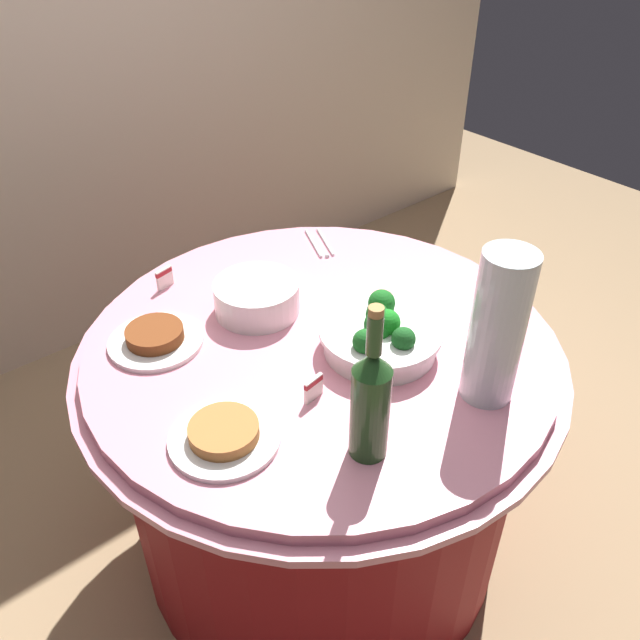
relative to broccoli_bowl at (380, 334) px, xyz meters
The scene contains 11 objects.
ground_plane 0.80m from the broccoli_bowl, 121.30° to the left, with size 6.00×6.00×0.00m, color #9E7F5B.
buffet_table 0.43m from the broccoli_bowl, 121.30° to the left, with size 1.16×1.16×0.74m.
broccoli_bowl is the anchor object (origin of this frame).
plate_stack 0.33m from the broccoli_bowl, 112.09° to the left, with size 0.21×0.21×0.08m.
wine_bottle 0.32m from the broccoli_bowl, 138.17° to the right, with size 0.07×0.07×0.34m.
decorative_fruit_vase 0.28m from the broccoli_bowl, 74.03° to the right, with size 0.11×0.11×0.34m.
serving_tongs 0.51m from the broccoli_bowl, 65.88° to the left, with size 0.10×0.16×0.01m.
food_plate_peanuts 0.43m from the broccoli_bowl, behind, with size 0.22×0.22×0.04m.
food_plate_stir_fry 0.52m from the broccoli_bowl, 137.60° to the left, with size 0.22×0.22×0.04m.
label_placard_front 0.22m from the broccoli_bowl, behind, with size 0.05×0.02×0.05m.
label_placard_mid 0.60m from the broccoli_bowl, 114.30° to the left, with size 0.05×0.02×0.05m.
Camera 1 is at (-0.78, -0.94, 1.68)m, focal length 36.68 mm.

